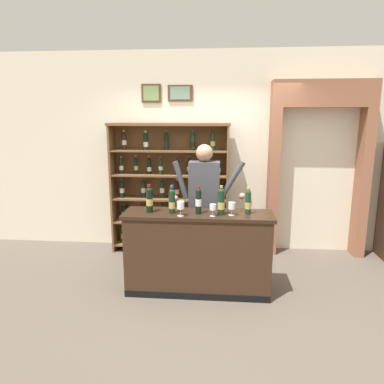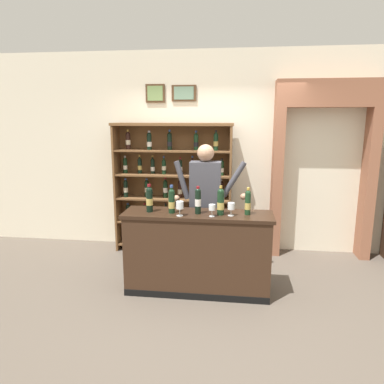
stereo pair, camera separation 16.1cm
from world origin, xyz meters
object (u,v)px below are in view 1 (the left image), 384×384
(tasting_bottle_rosso, at_px, (172,201))
(wine_glass_spare, at_px, (232,206))
(tasting_bottle_super_tuscan, at_px, (248,202))
(tasting_bottle_brunello, at_px, (221,201))
(tasting_bottle_vin_santo, at_px, (149,199))
(tasting_bottle_grappa, at_px, (198,200))
(tasting_counter, at_px, (198,253))
(wine_shelf, at_px, (170,186))
(shopkeeper, at_px, (204,196))
(wine_glass_right, at_px, (181,206))
(wine_glass_center, at_px, (213,208))

(tasting_bottle_rosso, height_order, wine_glass_spare, tasting_bottle_rosso)
(tasting_bottle_super_tuscan, bearing_deg, tasting_bottle_brunello, -170.85)
(tasting_bottle_vin_santo, bearing_deg, tasting_bottle_grappa, -1.25)
(tasting_counter, bearing_deg, wine_shelf, 111.74)
(shopkeeper, xyz_separation_m, tasting_bottle_grappa, (-0.04, -0.52, 0.06))
(tasting_bottle_super_tuscan, relative_size, wine_glass_spare, 2.08)
(tasting_bottle_vin_santo, bearing_deg, shopkeeper, 39.87)
(tasting_bottle_vin_santo, distance_m, wine_glass_right, 0.40)
(shopkeeper, bearing_deg, tasting_bottle_brunello, -67.61)
(wine_glass_right, bearing_deg, shopkeeper, 70.09)
(shopkeeper, relative_size, wine_glass_right, 10.33)
(tasting_bottle_super_tuscan, xyz_separation_m, wine_glass_spare, (-0.18, -0.07, -0.04))
(wine_shelf, bearing_deg, tasting_counter, -68.26)
(tasting_bottle_rosso, height_order, wine_glass_right, tasting_bottle_rosso)
(wine_shelf, bearing_deg, wine_glass_right, -76.88)
(tasting_bottle_rosso, bearing_deg, wine_shelf, 99.62)
(shopkeeper, xyz_separation_m, wine_glass_spare, (0.34, -0.55, 0.01))
(tasting_bottle_brunello, distance_m, wine_glass_spare, 0.13)
(tasting_counter, xyz_separation_m, wine_glass_spare, (0.38, -0.07, 0.59))
(shopkeeper, bearing_deg, tasting_bottle_rosso, -123.13)
(wine_shelf, xyz_separation_m, shopkeeper, (0.57, -0.83, 0.04))
(wine_glass_right, bearing_deg, tasting_bottle_vin_santo, 161.06)
(tasting_bottle_brunello, height_order, wine_glass_center, tasting_bottle_brunello)
(tasting_counter, bearing_deg, wine_glass_center, -36.26)
(wine_glass_spare, xyz_separation_m, wine_glass_center, (-0.21, -0.06, -0.01))
(wine_shelf, height_order, tasting_bottle_vin_santo, wine_shelf)
(tasting_bottle_vin_santo, bearing_deg, tasting_bottle_brunello, -1.78)
(shopkeeper, distance_m, tasting_bottle_super_tuscan, 0.71)
(tasting_bottle_rosso, relative_size, wine_glass_right, 1.96)
(shopkeeper, relative_size, tasting_bottle_brunello, 5.15)
(wine_shelf, distance_m, shopkeeper, 1.00)
(wine_glass_right, bearing_deg, tasting_bottle_super_tuscan, 11.45)
(wine_glass_center, bearing_deg, tasting_bottle_super_tuscan, 18.83)
(shopkeeper, xyz_separation_m, tasting_bottle_brunello, (0.22, -0.53, 0.06))
(shopkeeper, bearing_deg, tasting_bottle_vin_santo, -140.13)
(tasting_bottle_vin_santo, xyz_separation_m, tasting_bottle_rosso, (0.26, -0.02, -0.01))
(wine_shelf, height_order, wine_glass_spare, wine_shelf)
(wine_shelf, relative_size, shopkeeper, 1.14)
(tasting_bottle_rosso, height_order, wine_glass_center, tasting_bottle_rosso)
(tasting_counter, bearing_deg, tasting_bottle_rosso, -173.44)
(tasting_counter, bearing_deg, tasting_bottle_super_tuscan, 0.70)
(shopkeeper, height_order, wine_glass_center, shopkeeper)
(tasting_counter, distance_m, wine_glass_right, 0.65)
(tasting_counter, distance_m, tasting_bottle_vin_santo, 0.85)
(tasting_bottle_rosso, bearing_deg, tasting_counter, 6.56)
(tasting_bottle_rosso, bearing_deg, tasting_bottle_super_tuscan, 2.73)
(wine_shelf, height_order, tasting_bottle_brunello, wine_shelf)
(tasting_bottle_rosso, relative_size, tasting_bottle_grappa, 1.02)
(tasting_bottle_grappa, xyz_separation_m, wine_glass_center, (0.17, -0.10, -0.06))
(wine_shelf, distance_m, tasting_counter, 1.51)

